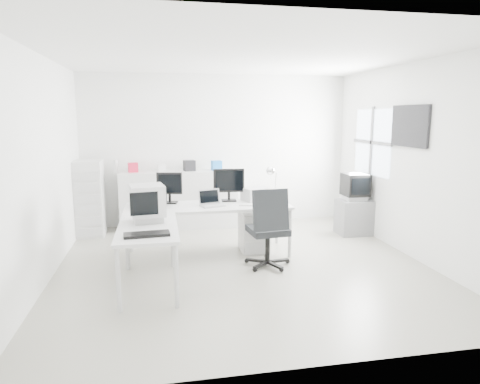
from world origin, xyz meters
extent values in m
cube|color=beige|center=(0.00, 0.00, 0.00)|extent=(5.00, 5.00, 0.01)
cube|color=white|center=(0.00, 0.00, 2.80)|extent=(5.00, 5.00, 0.01)
cube|color=white|center=(0.00, 2.50, 1.40)|extent=(5.00, 0.02, 2.80)
cube|color=white|center=(-2.50, 0.00, 1.40)|extent=(0.02, 5.00, 2.80)
cube|color=white|center=(2.50, 0.00, 1.40)|extent=(0.02, 5.00, 2.80)
cube|color=silver|center=(0.30, 0.63, 0.30)|extent=(0.40, 0.50, 0.60)
cube|color=black|center=(-1.25, 0.68, 0.84)|extent=(0.51, 0.42, 0.17)
cube|color=silver|center=(0.25, 0.43, 0.76)|extent=(0.43, 0.26, 0.02)
sphere|color=silver|center=(0.55, 0.48, 0.78)|extent=(0.06, 0.06, 0.06)
cube|color=#B5B5B5|center=(0.35, 0.80, 0.85)|extent=(0.43, 0.40, 0.20)
cube|color=black|center=(-1.25, -0.92, 0.77)|extent=(0.51, 0.24, 0.03)
cube|color=slate|center=(2.22, 1.22, 0.30)|extent=(0.56, 0.45, 0.61)
cube|color=silver|center=(-0.75, 2.24, 0.53)|extent=(2.11, 0.53, 1.05)
cube|color=red|center=(-1.55, 2.24, 1.14)|extent=(0.19, 0.17, 0.17)
cube|color=silver|center=(-1.05, 2.24, 1.12)|extent=(0.15, 0.13, 0.13)
cube|color=black|center=(-0.55, 2.24, 1.15)|extent=(0.23, 0.21, 0.19)
cube|color=blue|center=(-0.05, 2.24, 1.14)|extent=(0.20, 0.18, 0.18)
cylinder|color=silver|center=(-1.85, 2.28, 1.16)|extent=(0.07, 0.07, 0.22)
cube|color=silver|center=(-2.28, 1.98, 0.65)|extent=(0.46, 0.54, 1.30)
camera|label=1|loc=(-1.10, -5.55, 2.05)|focal=32.00mm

